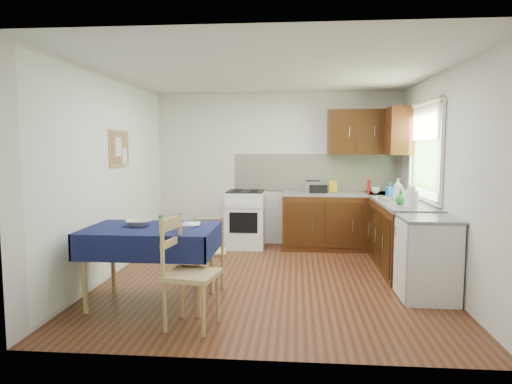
# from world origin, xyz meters

# --- Properties ---
(floor) EXTENTS (4.20, 4.20, 0.00)m
(floor) POSITION_xyz_m (0.00, 0.00, 0.00)
(floor) COLOR #442212
(floor) RESTS_ON ground
(ceiling) EXTENTS (4.00, 4.20, 0.02)m
(ceiling) POSITION_xyz_m (0.00, 0.00, 2.50)
(ceiling) COLOR silver
(ceiling) RESTS_ON wall_back
(wall_back) EXTENTS (4.00, 0.02, 2.50)m
(wall_back) POSITION_xyz_m (0.00, 2.10, 1.25)
(wall_back) COLOR silver
(wall_back) RESTS_ON ground
(wall_front) EXTENTS (4.00, 0.02, 2.50)m
(wall_front) POSITION_xyz_m (0.00, -2.10, 1.25)
(wall_front) COLOR silver
(wall_front) RESTS_ON ground
(wall_left) EXTENTS (0.02, 4.20, 2.50)m
(wall_left) POSITION_xyz_m (-2.00, 0.00, 1.25)
(wall_left) COLOR white
(wall_left) RESTS_ON ground
(wall_right) EXTENTS (0.02, 4.20, 2.50)m
(wall_right) POSITION_xyz_m (2.00, 0.00, 1.25)
(wall_right) COLOR silver
(wall_right) RESTS_ON ground
(base_cabinets) EXTENTS (1.90, 2.30, 0.86)m
(base_cabinets) POSITION_xyz_m (1.36, 1.26, 0.43)
(base_cabinets) COLOR #361409
(base_cabinets) RESTS_ON ground
(worktop_back) EXTENTS (1.90, 0.60, 0.04)m
(worktop_back) POSITION_xyz_m (1.05, 1.80, 0.88)
(worktop_back) COLOR slate
(worktop_back) RESTS_ON base_cabinets
(worktop_right) EXTENTS (0.60, 1.70, 0.04)m
(worktop_right) POSITION_xyz_m (1.70, 0.65, 0.88)
(worktop_right) COLOR slate
(worktop_right) RESTS_ON base_cabinets
(worktop_corner) EXTENTS (0.60, 0.60, 0.04)m
(worktop_corner) POSITION_xyz_m (1.70, 1.80, 0.88)
(worktop_corner) COLOR slate
(worktop_corner) RESTS_ON base_cabinets
(splashback) EXTENTS (2.70, 0.02, 0.60)m
(splashback) POSITION_xyz_m (0.65, 2.08, 1.20)
(splashback) COLOR white
(splashback) RESTS_ON wall_back
(upper_cabinets) EXTENTS (1.20, 0.85, 0.70)m
(upper_cabinets) POSITION_xyz_m (1.52, 1.80, 1.85)
(upper_cabinets) COLOR #361409
(upper_cabinets) RESTS_ON wall_back
(stove) EXTENTS (0.60, 0.61, 0.92)m
(stove) POSITION_xyz_m (-0.50, 1.80, 0.46)
(stove) COLOR white
(stove) RESTS_ON ground
(window) EXTENTS (0.04, 1.48, 1.26)m
(window) POSITION_xyz_m (1.97, 0.70, 1.65)
(window) COLOR #315222
(window) RESTS_ON wall_right
(fridge) EXTENTS (0.58, 0.60, 0.89)m
(fridge) POSITION_xyz_m (1.70, -0.55, 0.44)
(fridge) COLOR white
(fridge) RESTS_ON ground
(corkboard) EXTENTS (0.04, 0.62, 0.47)m
(corkboard) POSITION_xyz_m (-1.97, 0.30, 1.60)
(corkboard) COLOR tan
(corkboard) RESTS_ON wall_left
(dining_table) EXTENTS (1.32, 0.89, 0.80)m
(dining_table) POSITION_xyz_m (-1.18, -0.92, 0.70)
(dining_table) COLOR #0F103C
(dining_table) RESTS_ON ground
(chair_far) EXTENTS (0.42, 0.42, 0.84)m
(chair_far) POSITION_xyz_m (-0.68, -0.33, 0.44)
(chair_far) COLOR tan
(chair_far) RESTS_ON ground
(chair_near) EXTENTS (0.52, 0.52, 1.01)m
(chair_near) POSITION_xyz_m (-0.68, -1.48, 0.54)
(chair_near) COLOR tan
(chair_near) RESTS_ON ground
(toaster) EXTENTS (0.26, 0.16, 0.20)m
(toaster) POSITION_xyz_m (0.57, 1.76, 0.99)
(toaster) COLOR #B8B8BD
(toaster) RESTS_ON worktop_back
(sandwich_press) EXTENTS (0.28, 0.24, 0.16)m
(sandwich_press) POSITION_xyz_m (0.65, 1.78, 0.98)
(sandwich_press) COLOR black
(sandwich_press) RESTS_ON worktop_back
(sauce_bottle) EXTENTS (0.05, 0.05, 0.21)m
(sauce_bottle) POSITION_xyz_m (1.42, 1.68, 1.00)
(sauce_bottle) COLOR #B30E0E
(sauce_bottle) RESTS_ON worktop_back
(yellow_packet) EXTENTS (0.15, 0.12, 0.18)m
(yellow_packet) POSITION_xyz_m (0.89, 1.90, 0.99)
(yellow_packet) COLOR gold
(yellow_packet) RESTS_ON worktop_back
(dish_rack) EXTENTS (0.42, 0.32, 0.20)m
(dish_rack) POSITION_xyz_m (1.72, 0.86, 0.92)
(dish_rack) COLOR gray
(dish_rack) RESTS_ON worktop_right
(kettle) EXTENTS (0.16, 0.16, 0.27)m
(kettle) POSITION_xyz_m (1.69, 0.16, 1.02)
(kettle) COLOR white
(kettle) RESTS_ON worktop_right
(cup) EXTENTS (0.15, 0.15, 0.10)m
(cup) POSITION_xyz_m (1.53, 1.67, 0.95)
(cup) COLOR white
(cup) RESTS_ON worktop_back
(soap_bottle_a) EXTENTS (0.16, 0.16, 0.30)m
(soap_bottle_a) POSITION_xyz_m (1.67, 0.80, 1.05)
(soap_bottle_a) COLOR white
(soap_bottle_a) RESTS_ON worktop_right
(soap_bottle_b) EXTENTS (0.11, 0.11, 0.20)m
(soap_bottle_b) POSITION_xyz_m (1.68, 1.40, 1.00)
(soap_bottle_b) COLOR #1E65B4
(soap_bottle_b) RESTS_ON worktop_right
(soap_bottle_c) EXTENTS (0.16, 0.16, 0.17)m
(soap_bottle_c) POSITION_xyz_m (1.61, 0.37, 0.99)
(soap_bottle_c) COLOR #238130
(soap_bottle_c) RESTS_ON worktop_right
(plate_bowl) EXTENTS (0.30, 0.30, 0.06)m
(plate_bowl) POSITION_xyz_m (-1.33, -0.85, 0.83)
(plate_bowl) COLOR beige
(plate_bowl) RESTS_ON dining_table
(book) EXTENTS (0.21, 0.27, 0.02)m
(book) POSITION_xyz_m (-0.88, -0.77, 0.81)
(book) COLOR white
(book) RESTS_ON dining_table
(spice_jar) EXTENTS (0.05, 0.05, 0.10)m
(spice_jar) POSITION_xyz_m (-1.13, -0.72, 0.85)
(spice_jar) COLOR green
(spice_jar) RESTS_ON dining_table
(tea_towel) EXTENTS (0.33, 0.29, 0.05)m
(tea_towel) POSITION_xyz_m (-0.91, -1.01, 0.83)
(tea_towel) COLOR #2E2896
(tea_towel) RESTS_ON dining_table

